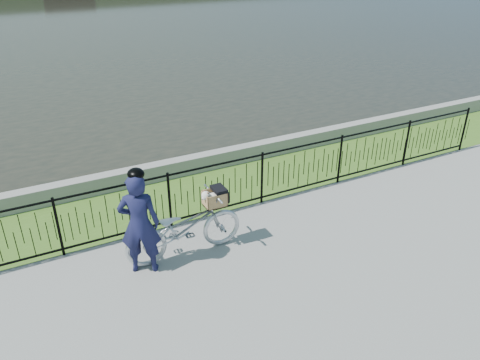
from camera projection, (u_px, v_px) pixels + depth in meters
ground at (257, 256)px, 8.19m from camera, size 120.00×120.00×0.00m
grass_strip at (199, 192)px, 10.24m from camera, size 60.00×2.00×0.01m
water at (37, 14)px, 34.21m from camera, size 120.00×120.00×0.00m
quay_wall at (182, 167)px, 10.94m from camera, size 60.00×0.30×0.40m
fence at (218, 189)px, 9.19m from camera, size 14.00×0.06×1.15m
bicycle_rig at (185, 227)px, 8.00m from camera, size 2.09×0.73×1.18m
cyclist at (139, 223)px, 7.45m from camera, size 0.77×0.65×1.86m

